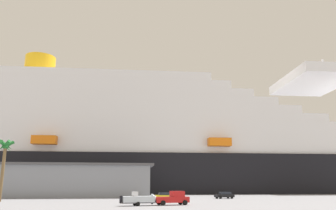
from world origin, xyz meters
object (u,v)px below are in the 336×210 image
palm_tree (5,154)px  parked_car_yellow_taxi (165,196)px  parked_car_black_coupe (224,195)px  cruise_ship (129,146)px  small_boat_on_trailer (142,199)px  pickup_truck (173,198)px

palm_tree → parked_car_yellow_taxi: bearing=6.7°
palm_tree → parked_car_black_coupe: 49.36m
cruise_ship → parked_car_yellow_taxi: (7.34, -57.30, -17.08)m
small_boat_on_trailer → parked_car_black_coupe: 33.06m
small_boat_on_trailer → parked_car_black_coupe: small_boat_on_trailer is taller
parked_car_black_coupe → parked_car_yellow_taxi: bearing=-161.3°
pickup_truck → parked_car_yellow_taxi: size_ratio=1.31×
small_boat_on_trailer → parked_car_yellow_taxi: size_ratio=1.54×
cruise_ship → small_boat_on_trailer: cruise_ship is taller
pickup_truck → parked_car_yellow_taxi: pickup_truck is taller
pickup_truck → parked_car_yellow_taxi: bearing=86.5°
pickup_truck → small_boat_on_trailer: bearing=-167.5°
palm_tree → parked_car_black_coupe: size_ratio=2.52×
pickup_truck → small_boat_on_trailer: 5.23m
small_boat_on_trailer → parked_car_black_coupe: bearing=50.3°
small_boat_on_trailer → palm_tree: 32.52m
palm_tree → parked_car_yellow_taxi: size_ratio=2.69×
cruise_ship → pickup_truck: bearing=-85.4°
cruise_ship → small_boat_on_trailer: bearing=-89.2°
small_boat_on_trailer → palm_tree: (-26.71, 16.57, 8.33)m
small_boat_on_trailer → parked_car_black_coupe: size_ratio=1.44×
parked_car_black_coupe → parked_car_yellow_taxi: (-14.82, -5.02, 0.00)m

